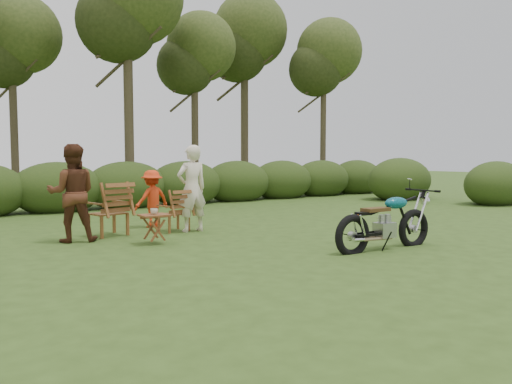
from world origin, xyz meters
TOP-DOWN VIEW (x-y plane):
  - ground at (0.00, 0.00)m, footprint 80.00×80.00m
  - tree_line at (0.50, 9.74)m, footprint 22.52×11.62m
  - motorcycle at (0.92, -0.07)m, footprint 2.03×0.88m
  - lawn_chair_right at (-1.03, 3.75)m, footprint 0.66×0.66m
  - lawn_chair_left at (-2.32, 3.98)m, footprint 0.85×0.85m
  - side_table at (-1.97, 2.60)m, footprint 0.52×0.44m
  - cup at (-1.96, 2.62)m, footprint 0.14×0.14m
  - adult_a at (-0.74, 3.51)m, footprint 0.65×0.43m
  - adult_b at (-3.07, 3.67)m, footprint 1.01×0.88m
  - child at (-1.15, 4.55)m, footprint 0.86×0.58m

SIDE VIEW (x-z plane):
  - ground at x=0.00m, z-range 0.00..0.00m
  - motorcycle at x=0.92m, z-range -0.57..0.57m
  - lawn_chair_right at x=-1.03m, z-range -0.43..0.43m
  - lawn_chair_left at x=-2.32m, z-range -0.52..0.52m
  - adult_a at x=-0.74m, z-range -0.88..0.88m
  - adult_b at x=-3.07m, z-range -0.88..0.88m
  - child at x=-1.15m, z-range -0.62..0.62m
  - side_table at x=-1.97m, z-range 0.00..0.52m
  - cup at x=-1.96m, z-range 0.52..0.63m
  - tree_line at x=0.50m, z-range -0.26..7.88m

